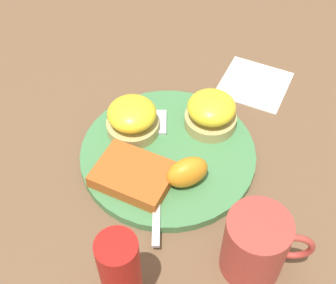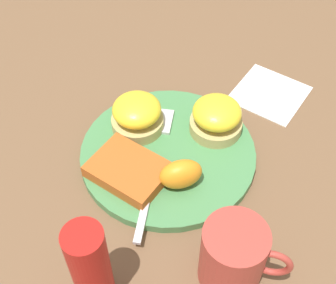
# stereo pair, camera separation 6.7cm
# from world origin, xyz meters

# --- Properties ---
(ground_plane) EXTENTS (1.10, 1.10, 0.00)m
(ground_plane) POSITION_xyz_m (0.00, 0.00, 0.00)
(ground_plane) COLOR brown
(plate) EXTENTS (0.26, 0.26, 0.01)m
(plate) POSITION_xyz_m (0.00, 0.00, 0.01)
(plate) COLOR #47844C
(plate) RESTS_ON ground_plane
(sandwich_benedict_left) EXTENTS (0.08, 0.08, 0.06)m
(sandwich_benedict_left) POSITION_xyz_m (0.06, 0.06, 0.04)
(sandwich_benedict_left) COLOR tan
(sandwich_benedict_left) RESTS_ON plate
(sandwich_benedict_right) EXTENTS (0.08, 0.08, 0.06)m
(sandwich_benedict_right) POSITION_xyz_m (-0.06, 0.03, 0.04)
(sandwich_benedict_right) COLOR tan
(sandwich_benedict_right) RESTS_ON plate
(hashbrown_patty) EXTENTS (0.13, 0.11, 0.02)m
(hashbrown_patty) POSITION_xyz_m (-0.04, -0.06, 0.02)
(hashbrown_patty) COLOR #B2551F
(hashbrown_patty) RESTS_ON plate
(orange_wedge) EXTENTS (0.07, 0.06, 0.04)m
(orange_wedge) POSITION_xyz_m (0.03, -0.05, 0.04)
(orange_wedge) COLOR orange
(orange_wedge) RESTS_ON plate
(fork) EXTENTS (0.04, 0.24, 0.00)m
(fork) POSITION_xyz_m (-0.01, -0.02, 0.02)
(fork) COLOR silver
(fork) RESTS_ON plate
(cup) EXTENTS (0.11, 0.08, 0.10)m
(cup) POSITION_xyz_m (0.12, -0.16, 0.05)
(cup) COLOR #B23D33
(cup) RESTS_ON ground_plane
(napkin) EXTENTS (0.14, 0.14, 0.00)m
(napkin) POSITION_xyz_m (0.13, 0.17, 0.00)
(napkin) COLOR white
(napkin) RESTS_ON ground_plane
(condiment_bottle) EXTENTS (0.04, 0.04, 0.14)m
(condiment_bottle) POSITION_xyz_m (-0.03, -0.23, 0.07)
(condiment_bottle) COLOR #B21914
(condiment_bottle) RESTS_ON ground_plane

